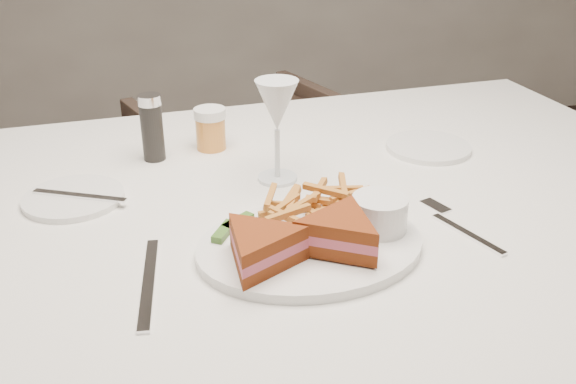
% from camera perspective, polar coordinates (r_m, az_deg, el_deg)
% --- Properties ---
extents(chair_far, '(0.81, 0.79, 0.66)m').
position_cam_1_polar(chair_far, '(2.10, -2.98, 1.11)').
color(chair_far, '#4C392F').
rests_on(chair_far, ground).
extents(table_setting, '(0.80, 0.59, 0.18)m').
position_cam_1_polar(table_setting, '(0.96, 0.27, -0.59)').
color(table_setting, white).
rests_on(table_setting, table).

